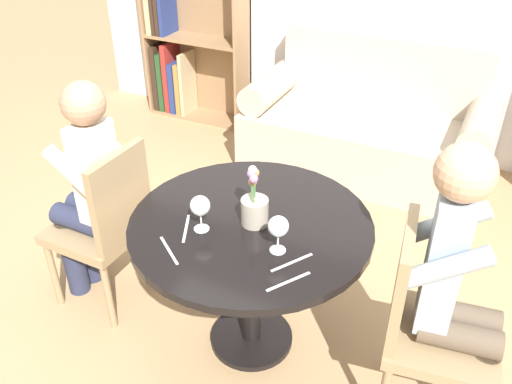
{
  "coord_description": "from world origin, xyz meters",
  "views": [
    {
      "loc": [
        0.83,
        -1.65,
        2.05
      ],
      "look_at": [
        0.0,
        0.05,
        0.83
      ],
      "focal_mm": 38.0,
      "sensor_mm": 36.0,
      "label": 1
    }
  ],
  "objects_px": {
    "person_left": "(88,192)",
    "wine_glass_right": "(278,227)",
    "couch": "(367,129)",
    "flower_vase": "(254,207)",
    "chair_right": "(426,321)",
    "chair_left": "(107,222)",
    "bookshelf_left": "(185,45)",
    "wine_glass_left": "(200,207)",
    "person_right": "(459,291)"
  },
  "relations": [
    {
      "from": "chair_right",
      "to": "bookshelf_left",
      "type": "bearing_deg",
      "value": 40.83
    },
    {
      "from": "wine_glass_right",
      "to": "couch",
      "type": "bearing_deg",
      "value": 95.1
    },
    {
      "from": "chair_left",
      "to": "wine_glass_right",
      "type": "relative_size",
      "value": 5.67
    },
    {
      "from": "couch",
      "to": "person_left",
      "type": "bearing_deg",
      "value": -113.89
    },
    {
      "from": "person_left",
      "to": "person_right",
      "type": "height_order",
      "value": "person_right"
    },
    {
      "from": "chair_right",
      "to": "person_right",
      "type": "xyz_separation_m",
      "value": [
        0.09,
        0.02,
        0.18
      ]
    },
    {
      "from": "couch",
      "to": "bookshelf_left",
      "type": "xyz_separation_m",
      "value": [
        -1.71,
        0.27,
        0.3
      ]
    },
    {
      "from": "couch",
      "to": "chair_left",
      "type": "bearing_deg",
      "value": -111.58
    },
    {
      "from": "chair_right",
      "to": "wine_glass_right",
      "type": "bearing_deg",
      "value": 92.37
    },
    {
      "from": "flower_vase",
      "to": "couch",
      "type": "bearing_deg",
      "value": 90.53
    },
    {
      "from": "chair_right",
      "to": "wine_glass_right",
      "type": "xyz_separation_m",
      "value": [
        -0.59,
        -0.1,
        0.33
      ]
    },
    {
      "from": "chair_left",
      "to": "wine_glass_right",
      "type": "height_order",
      "value": "chair_left"
    },
    {
      "from": "wine_glass_left",
      "to": "bookshelf_left",
      "type": "bearing_deg",
      "value": 123.9
    },
    {
      "from": "couch",
      "to": "wine_glass_left",
      "type": "height_order",
      "value": "couch"
    },
    {
      "from": "chair_left",
      "to": "person_left",
      "type": "distance_m",
      "value": 0.18
    },
    {
      "from": "person_left",
      "to": "wine_glass_right",
      "type": "bearing_deg",
      "value": 86.44
    },
    {
      "from": "flower_vase",
      "to": "chair_left",
      "type": "bearing_deg",
      "value": -176.79
    },
    {
      "from": "person_left",
      "to": "wine_glass_right",
      "type": "relative_size",
      "value": 7.67
    },
    {
      "from": "bookshelf_left",
      "to": "flower_vase",
      "type": "bearing_deg",
      "value": -51.48
    },
    {
      "from": "chair_right",
      "to": "person_right",
      "type": "height_order",
      "value": "person_right"
    },
    {
      "from": "person_left",
      "to": "flower_vase",
      "type": "distance_m",
      "value": 0.89
    },
    {
      "from": "chair_left",
      "to": "flower_vase",
      "type": "bearing_deg",
      "value": 94.31
    },
    {
      "from": "wine_glass_left",
      "to": "flower_vase",
      "type": "relative_size",
      "value": 0.59
    },
    {
      "from": "chair_right",
      "to": "wine_glass_left",
      "type": "bearing_deg",
      "value": 89.34
    },
    {
      "from": "bookshelf_left",
      "to": "flower_vase",
      "type": "xyz_separation_m",
      "value": [
        1.72,
        -2.16,
        0.18
      ]
    },
    {
      "from": "chair_left",
      "to": "person_right",
      "type": "height_order",
      "value": "person_right"
    },
    {
      "from": "person_right",
      "to": "wine_glass_left",
      "type": "bearing_deg",
      "value": 89.85
    },
    {
      "from": "chair_left",
      "to": "wine_glass_right",
      "type": "distance_m",
      "value": 1.01
    },
    {
      "from": "chair_left",
      "to": "wine_glass_left",
      "type": "height_order",
      "value": "chair_left"
    },
    {
      "from": "chair_left",
      "to": "chair_right",
      "type": "relative_size",
      "value": 1.0
    },
    {
      "from": "bookshelf_left",
      "to": "person_right",
      "type": "xyz_separation_m",
      "value": [
        2.56,
        -2.17,
        0.06
      ]
    },
    {
      "from": "flower_vase",
      "to": "wine_glass_right",
      "type": "bearing_deg",
      "value": -37.63
    },
    {
      "from": "chair_left",
      "to": "flower_vase",
      "type": "xyz_separation_m",
      "value": [
        0.78,
        0.04,
        0.3
      ]
    },
    {
      "from": "chair_left",
      "to": "person_right",
      "type": "distance_m",
      "value": 1.63
    },
    {
      "from": "chair_left",
      "to": "wine_glass_left",
      "type": "bearing_deg",
      "value": 82.5
    },
    {
      "from": "wine_glass_left",
      "to": "wine_glass_right",
      "type": "distance_m",
      "value": 0.34
    },
    {
      "from": "couch",
      "to": "bookshelf_left",
      "type": "bearing_deg",
      "value": 171.05
    },
    {
      "from": "couch",
      "to": "bookshelf_left",
      "type": "distance_m",
      "value": 1.75
    },
    {
      "from": "couch",
      "to": "wine_glass_left",
      "type": "distance_m",
      "value": 2.1
    },
    {
      "from": "person_left",
      "to": "flower_vase",
      "type": "xyz_separation_m",
      "value": [
        0.88,
        0.04,
        0.15
      ]
    },
    {
      "from": "couch",
      "to": "flower_vase",
      "type": "bearing_deg",
      "value": -89.47
    },
    {
      "from": "bookshelf_left",
      "to": "flower_vase",
      "type": "distance_m",
      "value": 2.77
    },
    {
      "from": "bookshelf_left",
      "to": "person_left",
      "type": "height_order",
      "value": "bookshelf_left"
    },
    {
      "from": "bookshelf_left",
      "to": "couch",
      "type": "bearing_deg",
      "value": -8.95
    },
    {
      "from": "flower_vase",
      "to": "chair_right",
      "type": "bearing_deg",
      "value": -1.63
    },
    {
      "from": "bookshelf_left",
      "to": "chair_left",
      "type": "relative_size",
      "value": 1.54
    },
    {
      "from": "person_left",
      "to": "wine_glass_right",
      "type": "height_order",
      "value": "person_left"
    },
    {
      "from": "bookshelf_left",
      "to": "flower_vase",
      "type": "height_order",
      "value": "bookshelf_left"
    },
    {
      "from": "wine_glass_right",
      "to": "wine_glass_left",
      "type": "bearing_deg",
      "value": -178.27
    },
    {
      "from": "bookshelf_left",
      "to": "person_left",
      "type": "xyz_separation_m",
      "value": [
        0.85,
        -2.21,
        0.03
      ]
    }
  ]
}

